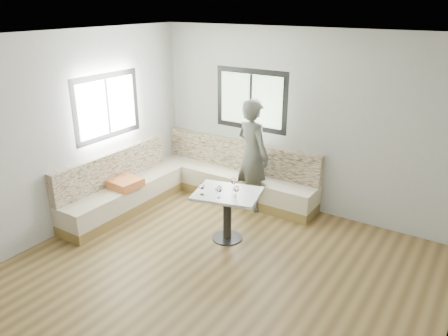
{
  "coord_description": "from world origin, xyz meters",
  "views": [
    {
      "loc": [
        2.52,
        -3.56,
        3.16
      ],
      "look_at": [
        -0.51,
        1.09,
        1.01
      ],
      "focal_mm": 35.0,
      "sensor_mm": 36.0,
      "label": 1
    }
  ],
  "objects": [
    {
      "name": "room",
      "position": [
        -0.08,
        0.08,
        1.41
      ],
      "size": [
        5.01,
        5.01,
        2.81
      ],
      "color": "brown",
      "rests_on": "ground"
    },
    {
      "name": "banquette",
      "position": [
        -1.59,
        1.63,
        0.33
      ],
      "size": [
        2.9,
        2.8,
        0.95
      ],
      "color": "olive",
      "rests_on": "ground"
    },
    {
      "name": "table",
      "position": [
        -0.39,
        0.99,
        0.54
      ],
      "size": [
        1.01,
        0.87,
        0.71
      ],
      "rotation": [
        0.0,
        0.0,
        0.25
      ],
      "color": "black",
      "rests_on": "ground"
    },
    {
      "name": "person",
      "position": [
        -0.6,
        2.05,
        0.9
      ],
      "size": [
        0.76,
        0.63,
        1.79
      ],
      "primitive_type": "imported",
      "rotation": [
        0.0,
        0.0,
        2.77
      ],
      "color": "#4F5149",
      "rests_on": "ground"
    },
    {
      "name": "olive_ramekin",
      "position": [
        -0.54,
        1.01,
        0.73
      ],
      "size": [
        0.09,
        0.09,
        0.03
      ],
      "color": "white",
      "rests_on": "table"
    },
    {
      "name": "wine_glass_a",
      "position": [
        -0.63,
        0.74,
        0.83
      ],
      "size": [
        0.08,
        0.08,
        0.17
      ],
      "color": "white",
      "rests_on": "table"
    },
    {
      "name": "wine_glass_b",
      "position": [
        -0.39,
        0.8,
        0.83
      ],
      "size": [
        0.08,
        0.08,
        0.17
      ],
      "color": "white",
      "rests_on": "table"
    },
    {
      "name": "wine_glass_c",
      "position": [
        -0.2,
        0.93,
        0.83
      ],
      "size": [
        0.08,
        0.08,
        0.17
      ],
      "color": "white",
      "rests_on": "table"
    },
    {
      "name": "wine_glass_d",
      "position": [
        -0.37,
        1.12,
        0.83
      ],
      "size": [
        0.08,
        0.08,
        0.17
      ],
      "color": "white",
      "rests_on": "table"
    }
  ]
}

